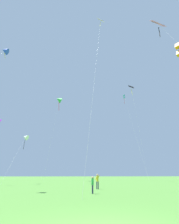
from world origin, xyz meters
TOP-DOWN VIEW (x-y plane):
  - kite_black_large at (18.05, 42.08)m, footprint 1.98×6.65m
  - kite_pink_low at (12.95, 15.43)m, footprint 3.69×12.38m
  - kite_teal_box at (15.18, 40.95)m, footprint 1.12×9.69m
  - kite_yellow_diamond at (3.67, 17.42)m, footprint 4.74×11.99m
  - kite_green_small at (-3.82, 44.12)m, footprint 2.98×8.47m
  - kite_blue_delta at (-9.33, 14.41)m, footprint 3.63×11.54m
  - kite_white_distant at (-8.83, 29.18)m, footprint 1.73×7.88m
  - person_with_spool at (2.42, 14.94)m, footprint 0.50×0.21m
  - person_child_small at (1.18, 10.07)m, footprint 0.25×0.41m

SIDE VIEW (x-z plane):
  - person_child_small at x=1.18m, z-range 0.13..1.46m
  - person_with_spool at x=2.42m, z-range 0.16..1.71m
  - kite_white_distant at x=-8.83m, z-range 3.77..12.58m
  - kite_blue_delta at x=-9.33m, z-range 7.83..24.64m
  - kite_green_small at x=-3.82m, z-range 10.68..34.27m
  - kite_teal_box at x=15.18m, z-range 10.87..34.70m
  - kite_pink_low at x=12.95m, z-range 11.01..36.80m
  - kite_yellow_diamond at x=3.67m, z-range 11.38..38.96m
  - kite_black_large at x=18.05m, z-range 11.92..39.95m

